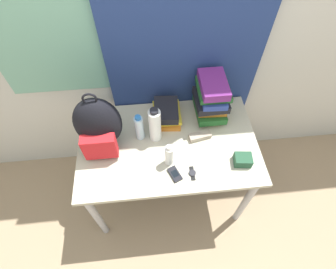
{
  "coord_description": "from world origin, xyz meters",
  "views": [
    {
      "loc": [
        -0.1,
        -0.6,
        2.23
      ],
      "look_at": [
        0.0,
        0.37,
        0.86
      ],
      "focal_mm": 28.0,
      "sensor_mm": 36.0,
      "label": 1
    }
  ],
  "objects_px": {
    "camera_pouch": "(243,160)",
    "cell_phone": "(175,174)",
    "sports_bottle": "(155,125)",
    "wristwatch": "(192,173)",
    "book_stack_left": "(167,113)",
    "water_bottle": "(139,128)",
    "book_stack_center": "(211,99)",
    "sunscreen_bottle": "(169,155)",
    "sunglasses_case": "(200,136)",
    "backpack": "(98,125)"
  },
  "relations": [
    {
      "from": "camera_pouch",
      "to": "cell_phone",
      "type": "bearing_deg",
      "value": -174.22
    },
    {
      "from": "sports_bottle",
      "to": "wristwatch",
      "type": "relative_size",
      "value": 2.97
    },
    {
      "from": "book_stack_left",
      "to": "water_bottle",
      "type": "height_order",
      "value": "water_bottle"
    },
    {
      "from": "sports_bottle",
      "to": "cell_phone",
      "type": "xyz_separation_m",
      "value": [
        0.1,
        -0.3,
        -0.13
      ]
    },
    {
      "from": "book_stack_center",
      "to": "sunscreen_bottle",
      "type": "xyz_separation_m",
      "value": [
        -0.33,
        -0.36,
        -0.08
      ]
    },
    {
      "from": "water_bottle",
      "to": "sunglasses_case",
      "type": "xyz_separation_m",
      "value": [
        0.4,
        -0.05,
        -0.09
      ]
    },
    {
      "from": "cell_phone",
      "to": "wristwatch",
      "type": "height_order",
      "value": "cell_phone"
    },
    {
      "from": "sunglasses_case",
      "to": "wristwatch",
      "type": "height_order",
      "value": "sunglasses_case"
    },
    {
      "from": "camera_pouch",
      "to": "book_stack_center",
      "type": "bearing_deg",
      "value": 108.64
    },
    {
      "from": "backpack",
      "to": "cell_phone",
      "type": "relative_size",
      "value": 3.93
    },
    {
      "from": "sunscreen_bottle",
      "to": "cell_phone",
      "type": "relative_size",
      "value": 1.6
    },
    {
      "from": "backpack",
      "to": "sunscreen_bottle",
      "type": "xyz_separation_m",
      "value": [
        0.42,
        -0.19,
        -0.11
      ]
    },
    {
      "from": "sunglasses_case",
      "to": "cell_phone",
      "type": "bearing_deg",
      "value": -127.56
    },
    {
      "from": "backpack",
      "to": "water_bottle",
      "type": "relative_size",
      "value": 2.1
    },
    {
      "from": "water_bottle",
      "to": "camera_pouch",
      "type": "distance_m",
      "value": 0.7
    },
    {
      "from": "sunscreen_bottle",
      "to": "water_bottle",
      "type": "bearing_deg",
      "value": 128.72
    },
    {
      "from": "backpack",
      "to": "sports_bottle",
      "type": "relative_size",
      "value": 1.61
    },
    {
      "from": "water_bottle",
      "to": "cell_phone",
      "type": "xyz_separation_m",
      "value": [
        0.2,
        -0.31,
        -0.1
      ]
    },
    {
      "from": "sunscreen_bottle",
      "to": "cell_phone",
      "type": "bearing_deg",
      "value": -74.5
    },
    {
      "from": "sports_bottle",
      "to": "camera_pouch",
      "type": "bearing_deg",
      "value": -25.2
    },
    {
      "from": "sunscreen_bottle",
      "to": "sunglasses_case",
      "type": "xyz_separation_m",
      "value": [
        0.23,
        0.17,
        -0.07
      ]
    },
    {
      "from": "book_stack_center",
      "to": "water_bottle",
      "type": "height_order",
      "value": "book_stack_center"
    },
    {
      "from": "cell_phone",
      "to": "sunscreen_bottle",
      "type": "bearing_deg",
      "value": 105.5
    },
    {
      "from": "water_bottle",
      "to": "cell_phone",
      "type": "distance_m",
      "value": 0.38
    },
    {
      "from": "book_stack_center",
      "to": "sports_bottle",
      "type": "distance_m",
      "value": 0.43
    },
    {
      "from": "wristwatch",
      "to": "sports_bottle",
      "type": "bearing_deg",
      "value": 124.71
    },
    {
      "from": "water_bottle",
      "to": "sports_bottle",
      "type": "xyz_separation_m",
      "value": [
        0.1,
        -0.01,
        0.03
      ]
    },
    {
      "from": "book_stack_center",
      "to": "cell_phone",
      "type": "bearing_deg",
      "value": -123.18
    },
    {
      "from": "backpack",
      "to": "book_stack_center",
      "type": "distance_m",
      "value": 0.77
    },
    {
      "from": "cell_phone",
      "to": "camera_pouch",
      "type": "bearing_deg",
      "value": 5.78
    },
    {
      "from": "book_stack_left",
      "to": "sports_bottle",
      "type": "distance_m",
      "value": 0.2
    },
    {
      "from": "sports_bottle",
      "to": "camera_pouch",
      "type": "distance_m",
      "value": 0.6
    },
    {
      "from": "wristwatch",
      "to": "book_stack_center",
      "type": "bearing_deg",
      "value": 67.64
    },
    {
      "from": "cell_phone",
      "to": "water_bottle",
      "type": "bearing_deg",
      "value": 122.8
    },
    {
      "from": "backpack",
      "to": "book_stack_left",
      "type": "relative_size",
      "value": 1.71
    },
    {
      "from": "sunscreen_bottle",
      "to": "sports_bottle",
      "type": "bearing_deg",
      "value": 109.32
    },
    {
      "from": "backpack",
      "to": "sunscreen_bottle",
      "type": "relative_size",
      "value": 2.46
    },
    {
      "from": "cell_phone",
      "to": "sunglasses_case",
      "type": "xyz_separation_m",
      "value": [
        0.2,
        0.26,
        0.01
      ]
    },
    {
      "from": "backpack",
      "to": "sunglasses_case",
      "type": "bearing_deg",
      "value": -2.02
    },
    {
      "from": "backpack",
      "to": "sports_bottle",
      "type": "distance_m",
      "value": 0.35
    },
    {
      "from": "book_stack_left",
      "to": "wristwatch",
      "type": "xyz_separation_m",
      "value": [
        0.12,
        -0.46,
        -0.05
      ]
    },
    {
      "from": "water_bottle",
      "to": "sunglasses_case",
      "type": "height_order",
      "value": "water_bottle"
    },
    {
      "from": "sunscreen_bottle",
      "to": "camera_pouch",
      "type": "relative_size",
      "value": 1.6
    },
    {
      "from": "sports_bottle",
      "to": "sunglasses_case",
      "type": "bearing_deg",
      "value": -6.31
    },
    {
      "from": "sunglasses_case",
      "to": "camera_pouch",
      "type": "relative_size",
      "value": 1.35
    },
    {
      "from": "book_stack_left",
      "to": "cell_phone",
      "type": "relative_size",
      "value": 2.29
    },
    {
      "from": "sunglasses_case",
      "to": "camera_pouch",
      "type": "bearing_deg",
      "value": -42.84
    },
    {
      "from": "sunglasses_case",
      "to": "wristwatch",
      "type": "distance_m",
      "value": 0.28
    },
    {
      "from": "book_stack_center",
      "to": "water_bottle",
      "type": "distance_m",
      "value": 0.52
    },
    {
      "from": "sports_bottle",
      "to": "camera_pouch",
      "type": "relative_size",
      "value": 2.45
    }
  ]
}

